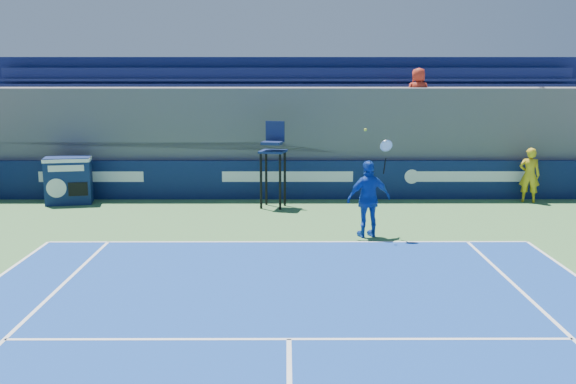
{
  "coord_description": "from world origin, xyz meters",
  "views": [
    {
      "loc": [
        -0.04,
        -2.33,
        3.79
      ],
      "look_at": [
        0.0,
        11.5,
        1.25
      ],
      "focal_mm": 40.0,
      "sensor_mm": 36.0,
      "label": 1
    }
  ],
  "objects_px": {
    "ball_person": "(529,175)",
    "match_clock": "(68,179)",
    "umpire_chair": "(273,155)",
    "tennis_player": "(369,199)"
  },
  "relations": [
    {
      "from": "ball_person",
      "to": "match_clock",
      "type": "height_order",
      "value": "ball_person"
    },
    {
      "from": "ball_person",
      "to": "umpire_chair",
      "type": "bearing_deg",
      "value": 23.14
    },
    {
      "from": "ball_person",
      "to": "match_clock",
      "type": "distance_m",
      "value": 13.71
    },
    {
      "from": "umpire_chair",
      "to": "tennis_player",
      "type": "bearing_deg",
      "value": -56.35
    },
    {
      "from": "ball_person",
      "to": "umpire_chair",
      "type": "height_order",
      "value": "umpire_chair"
    },
    {
      "from": "ball_person",
      "to": "umpire_chair",
      "type": "relative_size",
      "value": 0.66
    },
    {
      "from": "umpire_chair",
      "to": "tennis_player",
      "type": "distance_m",
      "value": 4.21
    },
    {
      "from": "ball_person",
      "to": "match_clock",
      "type": "relative_size",
      "value": 1.15
    },
    {
      "from": "ball_person",
      "to": "tennis_player",
      "type": "height_order",
      "value": "tennis_player"
    },
    {
      "from": "umpire_chair",
      "to": "ball_person",
      "type": "bearing_deg",
      "value": 5.27
    }
  ]
}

